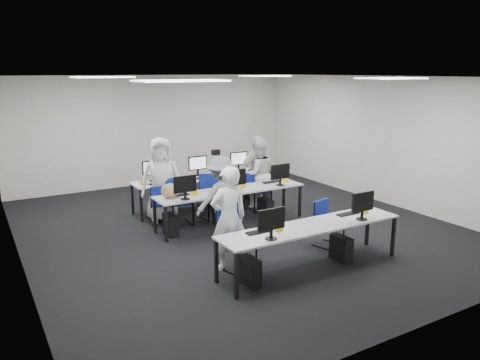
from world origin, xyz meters
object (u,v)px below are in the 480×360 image
chair_0 (236,250)px  chair_3 (211,207)px  chair_4 (260,197)px  student_2 (161,180)px  chair_7 (250,196)px  student_3 (257,172)px  photographer (221,198)px  chair_5 (161,211)px  chair_2 (179,210)px  student_1 (258,174)px  desk_front (312,228)px  desk_mid (231,192)px  chair_1 (328,232)px  chair_6 (208,200)px  student_0 (229,218)px

chair_0 → chair_3: chair_0 is taller
chair_4 → student_2: size_ratio=0.51×
chair_0 → chair_7: bearing=43.5°
student_3 → chair_4: bearing=-116.7°
photographer → chair_5: bearing=-67.7°
chair_3 → chair_2: bearing=179.9°
chair_0 → chair_3: 2.69m
chair_3 → student_2: (-0.97, 0.38, 0.63)m
chair_5 → student_1: size_ratio=0.52×
student_2 → chair_0: bearing=-71.0°
desk_front → student_3: (1.15, 3.43, 0.15)m
chair_7 → student_3: student_3 is taller
desk_mid → chair_5: (-1.23, 0.81, -0.42)m
chair_1 → chair_6: size_ratio=0.87×
chair_6 → chair_2: bearing=-137.6°
desk_front → student_0: (-1.13, 0.67, 0.16)m
chair_5 → student_0: bearing=-66.1°
chair_3 → student_1: student_1 is taller
chair_3 → student_3: size_ratio=0.49×
desk_front → chair_3: size_ratio=3.94×
chair_4 → student_2: (-2.22, 0.36, 0.60)m
chair_5 → chair_4: bearing=16.4°
chair_1 → chair_4: chair_4 is taller
chair_0 → student_1: (2.17, 2.72, 0.49)m
desk_mid → chair_0: bearing=-117.4°
desk_front → chair_5: (-1.23, 3.41, -0.42)m
chair_0 → student_2: bearing=81.0°
chair_3 → student_1: size_ratio=0.51×
chair_5 → chair_0: bearing=-64.1°
chair_2 → student_2: 0.75m
desk_front → chair_5: bearing=109.8°
desk_mid → desk_front: bearing=-90.0°
chair_0 → chair_5: 2.79m
chair_1 → chair_7: (0.08, 2.84, 0.01)m
desk_mid → chair_4: bearing=28.7°
chair_1 → student_3: (0.24, 2.80, 0.57)m
desk_front → student_3: student_3 is taller
chair_1 → student_1: size_ratio=0.52×
chair_5 → chair_1: bearing=-30.7°
chair_1 → student_3: student_3 is taller
student_2 → student_3: (2.29, -0.11, -0.06)m
chair_7 → student_3: size_ratio=0.51×
chair_3 → photographer: size_ratio=0.52×
chair_0 → student_3: size_ratio=0.58×
desk_mid → student_0: student_0 is taller
desk_front → photographer: (-0.55, 2.00, 0.11)m
chair_2 → student_1: size_ratio=0.60×
chair_0 → photographer: (0.48, 1.38, 0.48)m
chair_2 → student_2: size_ratio=0.53×
chair_6 → chair_4: bearing=3.0°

